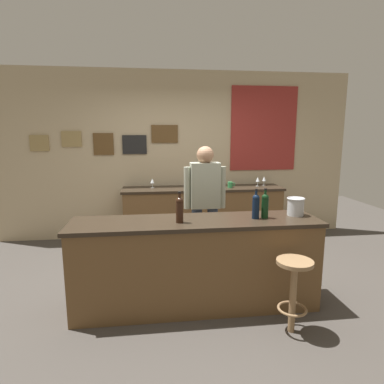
% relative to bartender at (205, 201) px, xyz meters
% --- Properties ---
extents(ground_plane, '(10.00, 10.00, 0.00)m').
position_rel_bartender_xyz_m(ground_plane, '(-0.22, -0.40, -0.94)').
color(ground_plane, '#423D38').
extents(back_wall, '(6.00, 0.09, 2.80)m').
position_rel_bartender_xyz_m(back_wall, '(-0.19, 1.63, 0.48)').
color(back_wall, tan).
rests_on(back_wall, ground_plane).
extents(bar_counter, '(2.49, 0.60, 0.92)m').
position_rel_bartender_xyz_m(bar_counter, '(-0.22, -0.80, -0.47)').
color(bar_counter, brown).
rests_on(bar_counter, ground_plane).
extents(side_counter, '(2.61, 0.56, 0.90)m').
position_rel_bartender_xyz_m(side_counter, '(0.18, 1.25, -0.48)').
color(side_counter, brown).
rests_on(side_counter, ground_plane).
extents(bartender, '(0.52, 0.21, 1.62)m').
position_rel_bartender_xyz_m(bartender, '(0.00, 0.00, 0.00)').
color(bartender, '#384766').
rests_on(bartender, ground_plane).
extents(bar_stool, '(0.32, 0.32, 0.68)m').
position_rel_bartender_xyz_m(bar_stool, '(0.57, -1.36, -0.48)').
color(bar_stool, olive).
rests_on(bar_stool, ground_plane).
extents(wine_bottle_a, '(0.07, 0.07, 0.31)m').
position_rel_bartender_xyz_m(wine_bottle_a, '(-0.39, -0.87, 0.12)').
color(wine_bottle_a, black).
rests_on(wine_bottle_a, bar_counter).
extents(wine_bottle_b, '(0.07, 0.07, 0.31)m').
position_rel_bartender_xyz_m(wine_bottle_b, '(0.38, -0.82, 0.12)').
color(wine_bottle_b, black).
rests_on(wine_bottle_b, bar_counter).
extents(wine_bottle_c, '(0.07, 0.07, 0.31)m').
position_rel_bartender_xyz_m(wine_bottle_c, '(0.49, -0.80, 0.12)').
color(wine_bottle_c, black).
rests_on(wine_bottle_c, bar_counter).
extents(ice_bucket, '(0.19, 0.19, 0.19)m').
position_rel_bartender_xyz_m(ice_bucket, '(0.84, -0.74, 0.08)').
color(ice_bucket, '#B7BABF').
rests_on(ice_bucket, bar_counter).
extents(wine_glass_a, '(0.07, 0.07, 0.16)m').
position_rel_bartender_xyz_m(wine_glass_a, '(-0.64, 1.32, 0.07)').
color(wine_glass_a, silver).
rests_on(wine_glass_a, side_counter).
extents(wine_glass_b, '(0.07, 0.07, 0.16)m').
position_rel_bartender_xyz_m(wine_glass_b, '(0.41, 1.22, 0.07)').
color(wine_glass_b, silver).
rests_on(wine_glass_b, side_counter).
extents(wine_glass_c, '(0.07, 0.07, 0.16)m').
position_rel_bartender_xyz_m(wine_glass_c, '(1.11, 1.27, 0.07)').
color(wine_glass_c, silver).
rests_on(wine_glass_c, side_counter).
extents(wine_glass_d, '(0.07, 0.07, 0.16)m').
position_rel_bartender_xyz_m(wine_glass_d, '(1.23, 1.33, 0.07)').
color(wine_glass_d, silver).
rests_on(wine_glass_d, side_counter).
extents(coffee_mug, '(0.13, 0.08, 0.09)m').
position_rel_bartender_xyz_m(coffee_mug, '(0.62, 1.18, 0.01)').
color(coffee_mug, '#338C4C').
rests_on(coffee_mug, side_counter).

